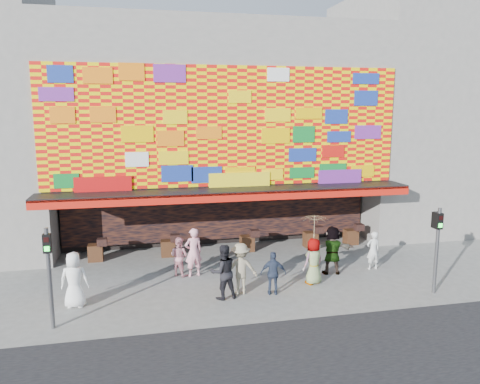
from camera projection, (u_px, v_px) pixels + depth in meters
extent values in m
plane|color=slate|center=(249.00, 291.00, 16.30)|extent=(90.00, 90.00, 0.00)
cube|color=gray|center=(212.00, 104.00, 22.85)|extent=(15.00, 8.00, 7.00)
cube|color=black|center=(210.00, 200.00, 24.69)|extent=(15.00, 6.00, 3.00)
cube|color=gray|center=(50.00, 226.00, 19.31)|extent=(0.40, 2.00, 3.00)
cube|color=gray|center=(373.00, 210.00, 22.38)|extent=(0.40, 2.00, 3.00)
cube|color=black|center=(230.00, 190.00, 19.04)|extent=(15.20, 1.60, 0.12)
cube|color=red|center=(234.00, 197.00, 18.32)|extent=(15.20, 0.04, 0.35)
cube|color=#FEDC00|center=(227.00, 127.00, 19.13)|extent=(14.80, 0.08, 4.90)
cube|color=black|center=(220.00, 212.00, 21.65)|extent=(14.00, 0.25, 2.50)
cube|color=gray|center=(446.00, 114.00, 25.67)|extent=(11.00, 8.00, 12.00)
cylinder|color=#59595B|center=(50.00, 279.00, 13.29)|extent=(0.12, 0.12, 3.00)
cube|color=black|center=(47.00, 243.00, 13.10)|extent=(0.22, 0.18, 0.55)
cube|color=black|center=(46.00, 240.00, 12.99)|extent=(0.14, 0.02, 0.14)
cube|color=#19E533|center=(47.00, 249.00, 13.04)|extent=(0.14, 0.02, 0.14)
cylinder|color=#59595B|center=(437.00, 251.00, 15.89)|extent=(0.12, 0.12, 3.00)
cube|color=black|center=(439.00, 221.00, 15.71)|extent=(0.22, 0.18, 0.55)
cube|color=black|center=(441.00, 218.00, 15.60)|extent=(0.14, 0.02, 0.14)
cube|color=#19E533|center=(440.00, 226.00, 15.64)|extent=(0.14, 0.02, 0.14)
imported|color=white|center=(74.00, 280.00, 14.88)|extent=(0.92, 0.63, 1.81)
imported|color=pink|center=(193.00, 252.00, 17.65)|extent=(0.76, 0.59, 1.86)
imported|color=black|center=(223.00, 272.00, 15.53)|extent=(1.02, 0.86, 1.86)
imported|color=gray|center=(241.00, 269.00, 15.97)|extent=(1.20, 0.76, 1.78)
imported|color=#2B364C|center=(273.00, 273.00, 15.91)|extent=(0.94, 0.54, 1.50)
imported|color=gray|center=(332.00, 250.00, 17.90)|extent=(1.81, 0.85, 1.88)
imported|color=gray|center=(313.00, 261.00, 16.87)|extent=(0.97, 0.80, 1.69)
imported|color=silver|center=(373.00, 250.00, 18.43)|extent=(0.57, 0.38, 1.54)
imported|color=#D38893|center=(179.00, 256.00, 17.73)|extent=(0.92, 0.90, 1.50)
imported|color=#DAC489|center=(314.00, 227.00, 16.65)|extent=(0.99, 1.00, 0.86)
cylinder|color=#4C3326|center=(314.00, 250.00, 16.80)|extent=(0.02, 0.02, 1.00)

